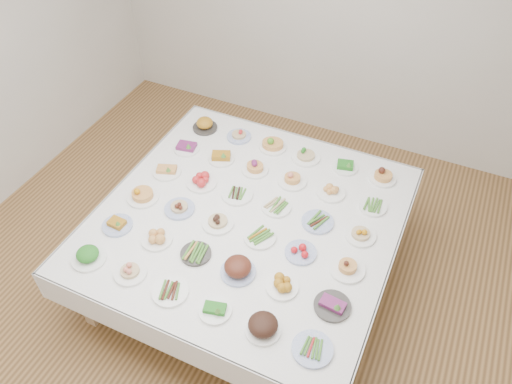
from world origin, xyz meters
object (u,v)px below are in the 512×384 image
at_px(dish_0, 87,253).
at_px(dish_35, 383,174).
at_px(display_table, 248,222).
at_px(dish_18, 167,169).

distance_m(dish_0, dish_35, 2.38).
distance_m(display_table, dish_0, 1.20).
xyz_separation_m(display_table, dish_18, (-0.83, 0.17, 0.11)).
bearing_deg(dish_0, dish_35, 45.38).
bearing_deg(dish_18, dish_35, 22.16).
height_order(dish_0, dish_18, dish_0).
height_order(dish_18, dish_35, dish_35).
distance_m(dish_0, dish_18, 1.02).
bearing_deg(display_table, dish_18, 168.69).
relative_size(display_table, dish_18, 9.49).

